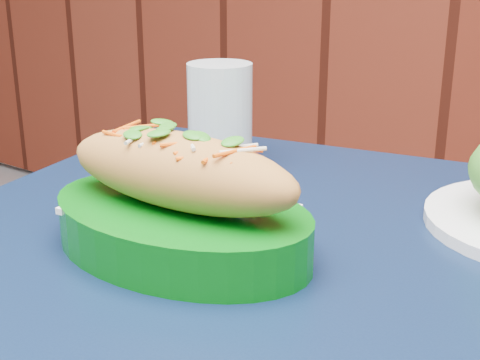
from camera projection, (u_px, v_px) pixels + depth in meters
The scene contains 2 objects.
banh_mi_basket at pixel (180, 202), 0.59m from camera, with size 0.26×0.18×0.12m.
water_glass at pixel (220, 116), 0.83m from camera, with size 0.08×0.08×0.13m, color silver.
Camera 1 is at (0.61, 1.10, 1.01)m, focal length 50.00 mm.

